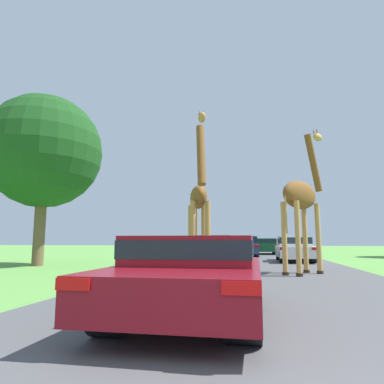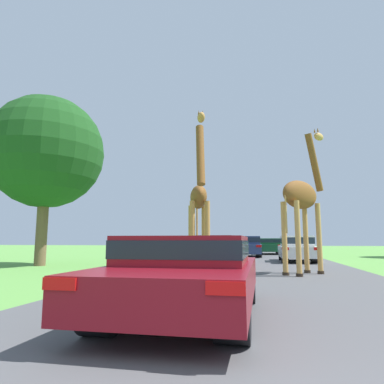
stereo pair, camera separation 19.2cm
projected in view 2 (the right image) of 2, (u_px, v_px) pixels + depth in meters
name	position (u px, v px, depth m)	size (l,w,h in m)	color
road	(260.00, 254.00, 29.88)	(8.04, 120.00, 0.00)	#4C4C4F
giraffe_near_road	(199.00, 201.00, 12.08)	(1.10, 2.99, 5.38)	#B77F3D
giraffe_companion	(302.00, 199.00, 11.98)	(2.00, 2.43, 5.44)	tan
car_lead_maroon	(187.00, 271.00, 5.31)	(2.00, 4.36, 1.21)	maroon
car_queue_right	(248.00, 246.00, 24.80)	(1.94, 4.65, 1.46)	navy
car_queue_left	(297.00, 248.00, 18.87)	(1.83, 4.51, 1.40)	silver
car_far_ahead	(269.00, 246.00, 29.53)	(1.95, 4.59, 1.33)	#144C28
car_verge_right	(217.00, 249.00, 15.90)	(1.72, 4.34, 1.38)	#561914
tree_centre_back	(47.00, 152.00, 16.42)	(5.39, 5.39, 8.06)	brown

